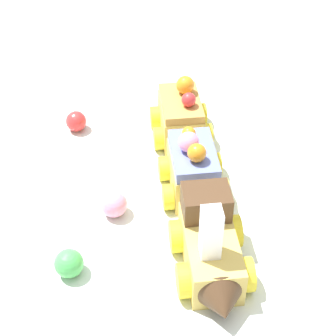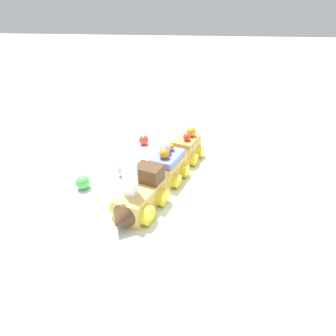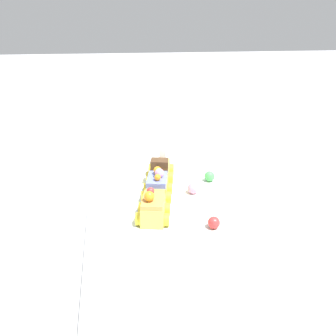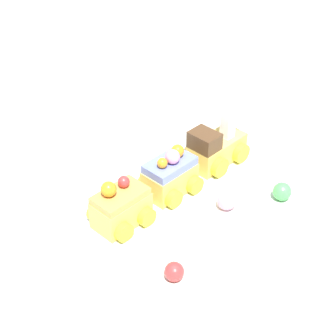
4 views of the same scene
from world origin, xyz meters
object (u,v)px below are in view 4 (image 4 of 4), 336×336
gumball_pink (227,201)px  gumball_red (174,272)px  gumball_green (282,192)px  cake_train_locomotive (219,146)px  cake_car_caramel (121,208)px  cake_car_blueberry (170,176)px

gumball_pink → gumball_red: 0.15m
gumball_pink → gumball_red: gumball_pink is taller
gumball_green → cake_train_locomotive: bearing=70.9°
cake_train_locomotive → gumball_green: cake_train_locomotive is taller
gumball_green → gumball_pink: bearing=134.6°
cake_train_locomotive → gumball_green: 0.13m
cake_car_caramel → gumball_green: (0.16, -0.17, -0.01)m
cake_train_locomotive → cake_car_caramel: (-0.20, 0.05, -0.00)m
gumball_pink → gumball_red: size_ratio=1.10×
cake_car_caramel → gumball_red: size_ratio=3.40×
gumball_red → cake_car_caramel: bearing=65.0°
cake_train_locomotive → cake_car_blueberry: 0.11m
gumball_green → gumball_red: 0.22m
cake_car_blueberry → gumball_pink: 0.09m
cake_car_blueberry → gumball_pink: size_ratio=3.07×
cake_car_blueberry → cake_car_caramel: (-0.09, 0.02, -0.00)m
cake_train_locomotive → cake_car_blueberry: size_ratio=1.50×
cake_train_locomotive → gumball_red: (-0.26, -0.07, -0.01)m
cake_car_blueberry → cake_car_caramel: 0.10m
cake_car_blueberry → cake_train_locomotive: bearing=0.1°
cake_car_blueberry → gumball_pink: bearing=-71.9°
gumball_green → gumball_red: (-0.21, 0.06, -0.00)m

